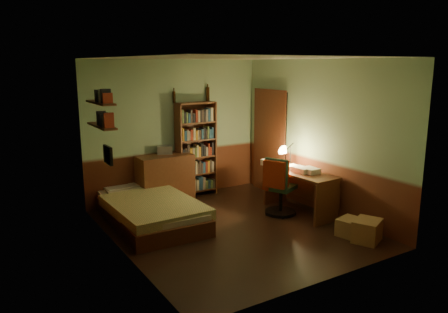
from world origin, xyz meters
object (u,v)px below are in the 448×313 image
cardboard_box_a (367,231)px  cardboard_box_b (350,227)px  bed (149,202)px  dresser (165,179)px  bookshelf (196,150)px  desk (299,192)px  desk_lamp (291,148)px  office_chair (281,182)px  mini_stereo (165,150)px

cardboard_box_a → cardboard_box_b: bearing=98.1°
bed → cardboard_box_b: bearing=-40.8°
dresser → bookshelf: 0.84m
bed → cardboard_box_a: bed is taller
dresser → desk: bearing=-45.7°
bookshelf → desk: size_ratio=1.35×
desk → cardboard_box_a: bearing=-92.9°
desk_lamp → cardboard_box_a: desk_lamp is taller
dresser → cardboard_box_b: size_ratio=2.72×
dresser → bookshelf: bookshelf is taller
desk → office_chair: size_ratio=1.21×
mini_stereo → desk: mini_stereo is taller
bookshelf → cardboard_box_b: (0.98, -3.02, -0.78)m
mini_stereo → desk_lamp: (1.82, -1.42, 0.07)m
dresser → cardboard_box_a: bearing=-62.3°
dresser → bookshelf: (0.70, 0.08, 0.46)m
bookshelf → cardboard_box_a: 3.54m
mini_stereo → bookshelf: size_ratio=0.15×
bookshelf → desk_lamp: bookshelf is taller
bed → cardboard_box_a: 3.39m
mini_stereo → cardboard_box_a: 3.82m
bed → desk: (2.37, -0.95, 0.03)m
desk → bed: bearing=155.4°
bed → mini_stereo: mini_stereo is taller
office_chair → cardboard_box_a: bearing=-103.3°
office_chair → bed: bearing=133.1°
desk_lamp → cardboard_box_a: bearing=-73.7°
mini_stereo → bookshelf: bookshelf is taller
dresser → bookshelf: bearing=6.5°
bed → cardboard_box_a: bearing=-43.9°
bookshelf → office_chair: bookshelf is taller
cardboard_box_b → desk_lamp: bearing=83.0°
mini_stereo → bookshelf: bearing=19.9°
mini_stereo → cardboard_box_b: 3.56m
desk → cardboard_box_b: 1.21m
bookshelf → office_chair: size_ratio=1.63×
dresser → bookshelf: size_ratio=0.55×
cardboard_box_a → cardboard_box_b: cardboard_box_a is taller
desk_lamp → office_chair: (-0.48, -0.34, -0.48)m
bed → bookshelf: bearing=35.0°
mini_stereo → office_chair: bearing=-29.3°
cardboard_box_b → dresser: bearing=119.8°
bed → office_chair: (2.05, -0.84, 0.22)m
mini_stereo → cardboard_box_a: bearing=-40.2°
desk → dresser: bearing=131.9°
desk_lamp → cardboard_box_a: (-0.16, -1.93, -0.88)m
bed → desk_lamp: desk_lamp is taller
bed → dresser: (0.64, 0.79, 0.11)m
dresser → cardboard_box_b: 3.39m
bookshelf → office_chair: bearing=-72.6°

